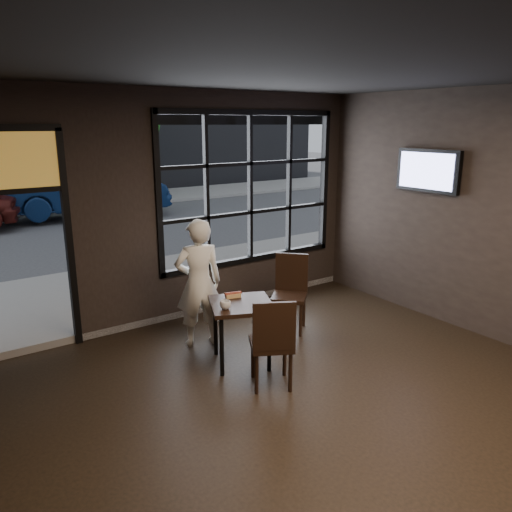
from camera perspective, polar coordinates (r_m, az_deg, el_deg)
floor at (r=4.91m, az=11.63°, el=-19.57°), size 6.00×7.00×0.02m
ceiling at (r=4.09m, az=14.15°, el=21.00°), size 6.00×7.00×0.02m
window_frame at (r=7.57m, az=-0.68°, el=7.75°), size 3.06×0.12×2.28m
stained_transom at (r=6.29m, az=-26.80°, el=9.75°), size 1.20×0.06×0.70m
cafe_table at (r=5.90m, az=-1.67°, el=-8.76°), size 0.92×0.92×0.76m
chair_near at (r=5.38m, az=1.75°, el=-9.68°), size 0.60×0.60×1.02m
chair_window at (r=6.75m, az=3.83°, el=-4.37°), size 0.63×0.63×1.04m
man at (r=6.27m, az=-6.57°, el=-3.09°), size 0.68×0.54×1.63m
hotdog at (r=5.92m, az=-2.64°, el=-4.50°), size 0.21×0.12×0.06m
cup at (r=5.56m, az=-3.53°, el=-5.60°), size 0.17×0.17×0.10m
tv at (r=7.41m, az=19.06°, el=9.21°), size 0.11×1.00×0.59m
navy_car at (r=15.68m, az=-18.74°, el=7.29°), size 4.89×2.45×1.54m
tree_right at (r=18.81m, az=-14.54°, el=14.67°), size 2.33×2.33×3.98m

